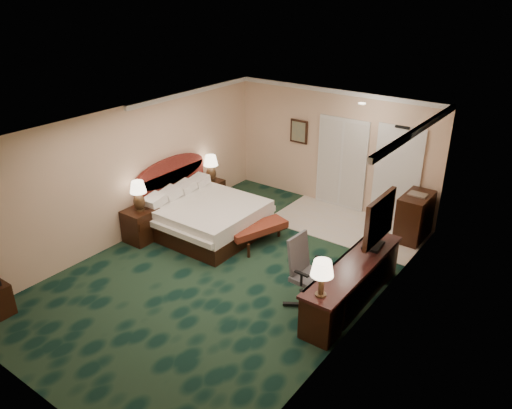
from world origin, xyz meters
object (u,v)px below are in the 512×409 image
Objects in this scene: lamp_near at (139,196)px; desk at (353,283)px; tv at (375,228)px; bed at (207,218)px; lamp_far at (211,168)px; bed_bench at (258,235)px; desk_chair at (312,275)px; minibar at (414,217)px; nightstand_far at (212,192)px; nightstand_near at (141,225)px.

lamp_near reaches higher than desk.
bed is at bearing 178.24° from tv.
lamp_far is 0.51× the size of bed_bench.
lamp_near is at bearing -88.35° from lamp_far.
desk_chair is 1.28× the size of minibar.
minibar is (0.48, 3.27, -0.13)m from desk_chair.
bed is 3.59m from desk.
tv is at bearing 89.47° from desk.
lamp_far is at bearing -166.36° from minibar.
bed_bench is at bearing 163.91° from desk.
lamp_far reaches higher than nightstand_far.
nightstand_far is at bearing 91.52° from lamp_near.
lamp_near is 0.67× the size of tv.
lamp_far is 2.38m from bed_bench.
tv is 0.96× the size of minibar.
nightstand_near is 2.30m from lamp_far.
desk_chair is (3.07, -0.98, 0.28)m from bed.
desk is at bearing -89.96° from minibar.
lamp_far is at bearing 141.74° from nightstand_far.
desk is (4.41, 0.55, 0.04)m from nightstand_near.
minibar is at bearing 90.04° from desk.
minibar is (4.41, 3.32, 0.14)m from nightstand_near.
minibar is (4.46, 1.09, 0.20)m from nightstand_far.
bed is at bearing -147.14° from minibar.
nightstand_near is 1.07× the size of lamp_far.
tv reaches higher than bed_bench.
bed is 1.34m from nightstand_near.
lamp_far is (-0.01, 0.00, 0.59)m from nightstand_far.
nightstand_far is at bearing 126.86° from bed.
bed_bench is at bearing 10.77° from bed.
nightstand_far is 0.90× the size of lamp_near.
lamp_far is at bearing 172.90° from bed_bench.
lamp_far reaches higher than bed_bench.
lamp_far is 4.61m from minibar.
desk is (4.47, -1.69, -0.49)m from lamp_far.
nightstand_near is (-0.86, -1.03, 0.00)m from bed.
minibar reaches higher than desk.
desk_chair is (3.92, 0.04, -0.36)m from lamp_near.
lamp_far reaches higher than nightstand_near.
nightstand_far is 4.55m from desk_chair.
nightstand_far is 0.57× the size of minibar.
nightstand_near is at bearing -134.41° from lamp_near.
desk is 2.71× the size of minibar.
nightstand_near is 4.65m from tv.
bed is 1.71× the size of desk_chair.
bed_bench is at bearing -139.21° from minibar.
nightstand_far is 2.28m from bed_bench.
desk is 2.12× the size of desk_chair.
nightstand_near is 0.70× the size of minibar.
lamp_far is 4.55m from desk_chair.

